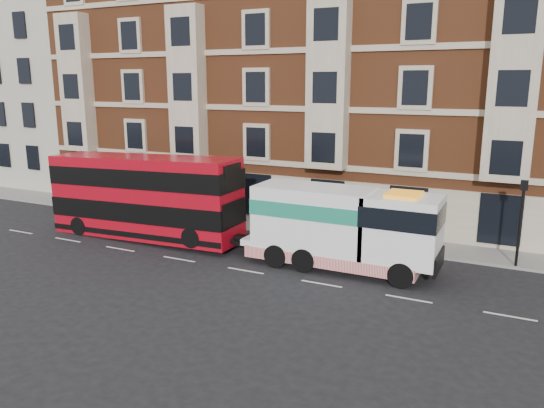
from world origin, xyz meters
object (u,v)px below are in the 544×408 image
Objects in this scene: box_van at (89,202)px; pedestrian at (136,203)px; double_decker_bus at (144,196)px; tow_truck at (339,227)px.

box_van is 2.86× the size of pedestrian.
box_van is 3.14m from pedestrian.
tow_truck is at bearing -0.00° from double_decker_bus.
double_decker_bus reaches higher than box_van.
tow_truck is 18.79m from box_van.
tow_truck is 16.47m from pedestrian.
tow_truck is 2.10× the size of box_van.
double_decker_bus is 7.06m from box_van.
double_decker_bus is at bearing -11.21° from box_van.
pedestrian is (2.65, 1.67, -0.18)m from box_van.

